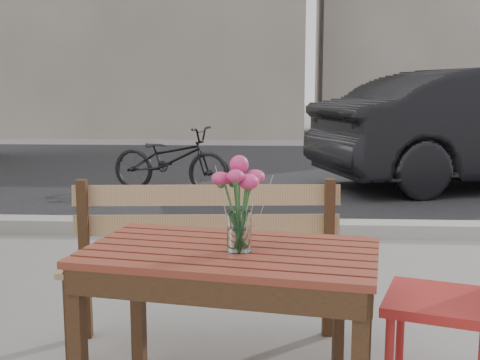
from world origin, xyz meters
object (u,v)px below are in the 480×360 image
(main_table, at_px, (230,277))
(red_chair, at_px, (463,289))
(main_vase, at_px, (239,192))
(bicycle, at_px, (171,159))

(main_table, xyz_separation_m, red_chair, (0.91, 0.11, -0.07))
(red_chair, xyz_separation_m, main_vase, (-0.88, -0.14, 0.41))
(main_table, xyz_separation_m, bicycle, (-1.11, 5.04, -0.16))
(main_table, relative_size, red_chair, 1.40)
(red_chair, bearing_deg, bicycle, -138.94)
(red_chair, height_order, bicycle, red_chair)
(main_table, distance_m, red_chair, 0.92)
(main_vase, xyz_separation_m, bicycle, (-1.15, 5.07, -0.50))
(main_vase, bearing_deg, main_table, 140.46)
(red_chair, bearing_deg, main_vase, -62.13)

